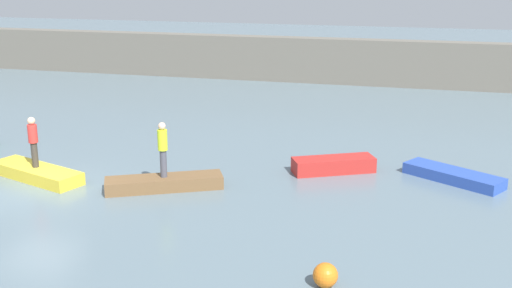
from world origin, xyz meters
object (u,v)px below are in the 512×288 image
Objects in this scene: rowboat_yellow at (37,173)px; rowboat_red at (333,165)px; person_red_shirt at (33,139)px; mooring_buoy at (325,275)px; rowboat_blue at (453,176)px; rowboat_brown at (164,183)px; person_hiviz_shirt at (163,146)px.

rowboat_red is (9.87, 3.46, 0.05)m from rowboat_yellow.
person_red_shirt is 12.06m from mooring_buoy.
rowboat_red is 0.86× the size of rowboat_blue.
mooring_buoy reaches higher than rowboat_red.
person_red_shirt is at bearing 172.22° from rowboat_red.
rowboat_yellow is 10.45m from rowboat_red.
rowboat_red reaches higher than rowboat_yellow.
mooring_buoy is at bearing -66.46° from rowboat_brown.
rowboat_blue is 9.07m from mooring_buoy.
rowboat_blue is 14.50m from person_red_shirt.
rowboat_brown is at bearing 140.30° from mooring_buoy.
person_hiviz_shirt reaches higher than person_red_shirt.
person_red_shirt is 3.01× the size of mooring_buoy.
mooring_buoy is (6.22, -5.16, 0.08)m from rowboat_brown.
mooring_buoy is at bearing -5.39° from rowboat_yellow.
rowboat_red is at bearing 97.16° from mooring_buoy.
mooring_buoy is (10.92, -4.97, -1.14)m from person_red_shirt.
rowboat_blue is (14.00, 3.57, -0.03)m from rowboat_yellow.
rowboat_red is 10.52m from person_red_shirt.
rowboat_red is at bearing 19.33° from person_red_shirt.
mooring_buoy reaches higher than rowboat_blue.
mooring_buoy is at bearing -109.94° from rowboat_red.
person_hiviz_shirt is at bearing -174.78° from rowboat_red.
person_hiviz_shirt is at bearing 2.37° from person_red_shirt.
person_hiviz_shirt is (-9.29, -3.37, 1.29)m from rowboat_blue.
person_hiviz_shirt is 8.17m from mooring_buoy.
rowboat_yellow reaches higher than rowboat_blue.
rowboat_brown is (4.70, 0.19, -0.00)m from rowboat_yellow.
mooring_buoy is (1.06, -8.43, 0.03)m from rowboat_red.
rowboat_red is 1.65× the size of person_red_shirt.
rowboat_yellow is 2.12× the size of person_red_shirt.
person_red_shirt is at bearing 155.54° from mooring_buoy.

